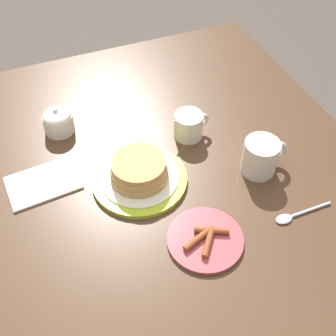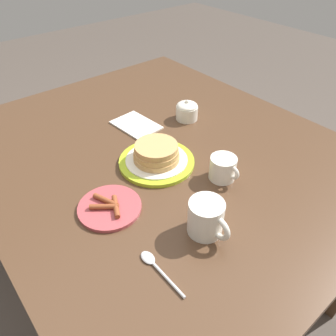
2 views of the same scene
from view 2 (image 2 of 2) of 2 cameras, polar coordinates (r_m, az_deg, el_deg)
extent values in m
plane|color=#51473F|center=(1.63, -1.17, -18.86)|extent=(8.00, 8.00, 0.00)
cube|color=#4C3321|center=(1.08, -1.67, 2.80)|extent=(1.27, 1.08, 0.03)
cube|color=#4C3321|center=(1.91, -0.92, 6.82)|extent=(0.07, 0.07, 0.73)
cylinder|color=#AAC628|center=(1.00, -1.99, 1.12)|extent=(0.23, 0.23, 0.01)
cylinder|color=white|center=(1.00, -2.00, 1.48)|extent=(0.19, 0.19, 0.00)
cylinder|color=tan|center=(0.99, -2.02, 1.97)|extent=(0.14, 0.14, 0.02)
cylinder|color=tan|center=(0.98, -2.04, 2.78)|extent=(0.13, 0.13, 0.02)
cylinder|color=tan|center=(0.97, -2.06, 3.61)|extent=(0.13, 0.13, 0.02)
cylinder|color=#B2474C|center=(0.87, -10.12, -6.76)|extent=(0.17, 0.17, 0.01)
cylinder|color=brown|center=(0.87, -10.83, -5.53)|extent=(0.07, 0.04, 0.01)
cylinder|color=brown|center=(0.85, -9.09, -6.63)|extent=(0.07, 0.05, 0.01)
cylinder|color=brown|center=(0.86, -11.05, -6.63)|extent=(0.06, 0.07, 0.01)
cylinder|color=silver|center=(0.78, 6.57, -8.54)|extent=(0.09, 0.09, 0.09)
torus|color=silver|center=(0.76, 8.86, -10.31)|extent=(0.06, 0.01, 0.06)
cylinder|color=#472819|center=(0.76, 6.78, -6.59)|extent=(0.08, 0.08, 0.00)
cylinder|color=silver|center=(0.94, 9.50, -0.01)|extent=(0.08, 0.08, 0.07)
cone|color=silver|center=(0.94, 8.15, 2.18)|extent=(0.03, 0.03, 0.04)
torus|color=silver|center=(0.92, 11.27, -0.81)|extent=(0.04, 0.01, 0.04)
cylinder|color=silver|center=(1.22, 3.29, 9.59)|extent=(0.08, 0.08, 0.05)
ellipsoid|color=silver|center=(1.20, 3.34, 10.75)|extent=(0.08, 0.08, 0.03)
sphere|color=silver|center=(1.20, 3.37, 11.42)|extent=(0.01, 0.01, 0.01)
cube|color=silver|center=(1.19, -5.58, 7.46)|extent=(0.18, 0.13, 0.01)
cylinder|color=silver|center=(0.73, 0.07, -18.91)|extent=(0.10, 0.01, 0.01)
ellipsoid|color=silver|center=(0.76, -3.53, -15.32)|extent=(0.04, 0.03, 0.01)
camera|label=1|loc=(0.85, -64.43, 32.13)|focal=45.00mm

